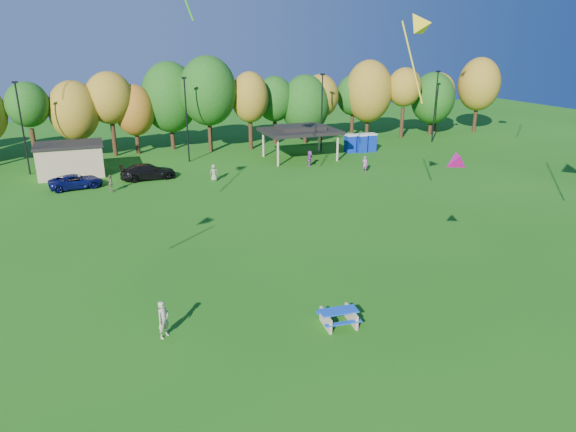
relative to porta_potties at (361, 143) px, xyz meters
name	(u,v)px	position (x,y,z in m)	size (l,w,h in m)	color
ground	(321,374)	(-22.21, -37.84, -1.10)	(160.00, 160.00, 0.00)	#19600F
tree_line	(151,103)	(-23.23, 7.67, 4.82)	(93.57, 10.55, 11.15)	black
lamp_posts	(186,117)	(-20.21, 2.16, 3.80)	(64.50, 0.25, 9.09)	black
utility_building	(71,159)	(-32.21, 0.16, 0.54)	(6.30, 4.30, 3.25)	tan
pavilion	(300,130)	(-8.21, -0.84, 2.13)	(8.20, 6.20, 3.77)	tan
porta_potties	(361,143)	(0.00, 0.00, 0.00)	(3.75, 1.50, 2.18)	#0C2BA5
picnic_table	(339,316)	(-19.89, -34.66, -0.65)	(1.91, 1.63, 0.78)	tan
kite_flyer	(163,320)	(-27.77, -32.79, -0.20)	(0.65, 0.43, 1.79)	tan
car_c	(76,181)	(-31.78, -4.95, -0.45)	(2.14, 4.63, 1.29)	#0C114B
car_d	(148,172)	(-25.29, -3.97, -0.35)	(2.10, 5.17, 1.50)	black
far_person_1	(365,164)	(-4.25, -8.77, -0.29)	(0.59, 0.39, 1.62)	#AB5192
far_person_2	(310,158)	(-8.53, -4.49, -0.27)	(1.54, 0.49, 1.66)	#A0429E
far_person_4	(214,173)	(-19.47, -6.82, -0.30)	(0.78, 0.51, 1.60)	gray
far_person_5	(111,183)	(-28.86, -7.31, -0.32)	(0.91, 0.38, 1.56)	olive
kite_2	(418,23)	(-12.13, -27.83, 12.63)	(2.17, 3.16, 5.45)	gold
kite_15	(458,159)	(-14.35, -35.15, 6.60)	(1.48, 1.61, 1.33)	#EC0D92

